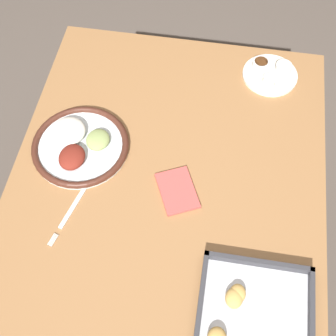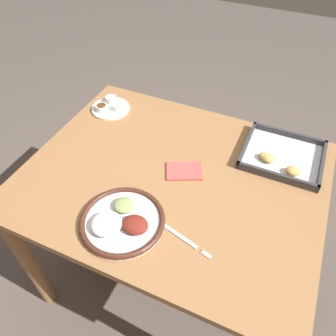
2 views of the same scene
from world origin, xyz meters
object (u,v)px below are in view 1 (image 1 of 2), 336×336
fork (72,208)px  baking_tray (250,322)px  saucer_plate (271,73)px  dinner_plate (79,145)px  napkin (177,191)px

fork → baking_tray: 0.54m
fork → saucer_plate: size_ratio=1.19×
saucer_plate → baking_tray: (0.79, -0.01, -0.00)m
dinner_plate → fork: 0.20m
saucer_plate → napkin: bearing=-26.4°
dinner_plate → saucer_plate: (-0.37, 0.53, -0.00)m
dinner_plate → napkin: 0.32m
dinner_plate → fork: bearing=8.9°
dinner_plate → napkin: (0.10, 0.30, -0.01)m
fork → baking_tray: (0.22, 0.49, 0.01)m
baking_tray → napkin: baking_tray is taller
saucer_plate → fork: bearing=-41.7°
dinner_plate → saucer_plate: bearing=124.6°
dinner_plate → napkin: bearing=72.0°
saucer_plate → baking_tray: size_ratio=0.58×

